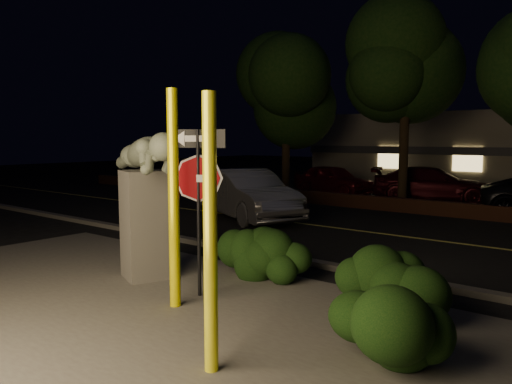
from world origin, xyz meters
The scene contains 19 objects.
ground centered at (0.00, 10.00, 0.00)m, with size 90.00×90.00×0.00m, color black.
patio centered at (0.00, -1.00, 0.01)m, with size 14.00×6.00×0.02m, color #4C4944.
road centered at (0.00, 7.00, 0.01)m, with size 80.00×8.00×0.01m, color black.
lane_marking centered at (0.00, 7.00, 0.02)m, with size 80.00×0.12×0.01m, color #CCC451.
curb centered at (0.00, 2.90, 0.06)m, with size 80.00×0.25×0.12m, color #4C4944.
brick_wall centered at (0.00, 11.30, 0.25)m, with size 40.00×0.35×0.50m, color #4D2718.
parking_lot centered at (0.00, 17.00, 0.01)m, with size 40.00×12.00×0.01m, color black.
tree_far_a centered at (-8.00, 13.00, 5.34)m, with size 4.60×4.60×7.43m.
tree_far_b centered at (-2.50, 13.20, 6.05)m, with size 5.20×5.20×8.41m.
yellow_pole_left centered at (-0.47, -0.58, 1.68)m, with size 0.17×0.17×3.36m, color #FFF103.
yellow_pole_right centered at (1.48, -1.81, 1.56)m, with size 0.16×0.16×3.12m, color #FFF91E.
signpost centered at (-0.54, 0.02, 1.96)m, with size 0.88×0.38×2.76m.
sculpture centered at (-2.06, 0.17, 1.68)m, with size 2.48×1.53×2.72m.
hedge_center centered at (-0.45, 1.64, 0.52)m, with size 1.98×0.93×1.03m, color black.
hedge_right centered at (2.27, 1.19, 0.59)m, with size 1.80×0.97×1.18m, color black.
hedge_far_right centered at (2.96, -0.43, 0.52)m, with size 1.51×0.94×1.05m, color black.
silver_sedan centered at (-5.10, 6.70, 0.81)m, with size 1.71×4.92×1.62m, color #ABABB0.
parked_car_red centered at (-6.59, 14.85, 0.69)m, with size 1.64×4.07×1.39m, color maroon.
parked_car_darkred centered at (-2.01, 15.14, 0.71)m, with size 2.00×4.91×1.42m, color #380911.
Camera 1 is at (5.23, -5.68, 2.61)m, focal length 35.00 mm.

